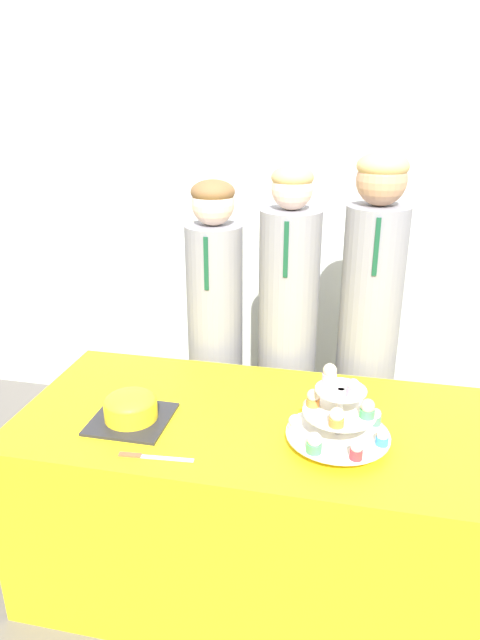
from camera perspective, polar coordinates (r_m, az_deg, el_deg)
wall_back at (r=2.98m, az=7.79°, el=13.99°), size 9.00×0.06×2.70m
table at (r=2.17m, az=3.30°, el=-17.86°), size 1.76×0.77×0.71m
round_cake at (r=1.97m, az=-10.89°, el=-8.60°), size 0.26×0.26×0.10m
cake_knife at (r=1.81m, az=-9.64°, el=-13.31°), size 0.23×0.04×0.01m
cupcake_stand at (r=1.81m, az=9.71°, el=-9.42°), size 0.33×0.33×0.26m
student_0 at (r=2.55m, az=-2.47°, el=-2.50°), size 0.24×0.25×1.42m
student_1 at (r=2.49m, az=4.71°, el=-2.75°), size 0.25×0.26×1.48m
student_2 at (r=2.45m, az=12.58°, el=-2.33°), size 0.25×0.25×1.54m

